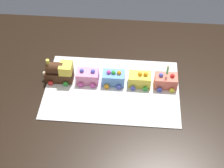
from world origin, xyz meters
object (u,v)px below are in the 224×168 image
at_px(cake_car_gondola_coral, 166,82).
at_px(birthday_candle, 168,71).
at_px(cake_car_hopper_lemon, 140,80).
at_px(dining_table, 109,98).
at_px(cake_car_flatbed_sky_blue, 113,78).
at_px(cake_locomotive, 59,72).
at_px(cake_car_tanker_bubblegum, 88,77).

height_order(cake_car_gondola_coral, birthday_candle, birthday_candle).
bearing_deg(cake_car_hopper_lemon, dining_table, 178.20).
distance_m(dining_table, cake_car_gondola_coral, 0.29).
bearing_deg(cake_car_flatbed_sky_blue, dining_table, 168.31).
distance_m(cake_car_gondola_coral, birthday_candle, 0.07).
distance_m(dining_table, cake_locomotive, 0.28).
bearing_deg(cake_car_hopper_lemon, cake_car_gondola_coral, 0.00).
relative_size(dining_table, cake_car_gondola_coral, 14.00).
bearing_deg(cake_locomotive, birthday_candle, 0.00).
xyz_separation_m(cake_car_hopper_lemon, cake_car_gondola_coral, (0.12, 0.00, 0.00)).
distance_m(cake_car_flatbed_sky_blue, cake_car_gondola_coral, 0.24).
bearing_deg(cake_locomotive, cake_car_hopper_lemon, -0.00).
bearing_deg(dining_table, cake_car_flatbed_sky_blue, -11.69).
relative_size(cake_car_gondola_coral, birthday_candle, 1.95).
relative_size(cake_locomotive, cake_car_gondola_coral, 1.40).
bearing_deg(birthday_candle, cake_car_gondola_coral, -0.00).
relative_size(cake_car_flatbed_sky_blue, birthday_candle, 1.95).
bearing_deg(birthday_candle, cake_car_tanker_bubblegum, -180.00).
distance_m(dining_table, birthday_candle, 0.33).
xyz_separation_m(cake_car_tanker_bubblegum, birthday_candle, (0.35, 0.00, 0.07)).
distance_m(dining_table, cake_car_tanker_bubblegum, 0.17).
xyz_separation_m(dining_table, cake_car_hopper_lemon, (0.14, -0.00, 0.14)).
relative_size(cake_car_tanker_bubblegum, cake_car_flatbed_sky_blue, 1.00).
relative_size(cake_car_flatbed_sky_blue, cake_car_gondola_coral, 1.00).
xyz_separation_m(cake_locomotive, cake_car_gondola_coral, (0.48, -0.00, -0.02)).
height_order(cake_locomotive, birthday_candle, birthday_candle).
height_order(cake_locomotive, cake_car_flatbed_sky_blue, cake_locomotive).
relative_size(dining_table, cake_car_tanker_bubblegum, 14.00).
xyz_separation_m(cake_locomotive, cake_car_hopper_lemon, (0.37, -0.00, -0.02)).
relative_size(cake_car_tanker_bubblegum, cake_car_hopper_lemon, 1.00).
xyz_separation_m(cake_car_tanker_bubblegum, cake_car_hopper_lemon, (0.24, 0.00, 0.00)).
xyz_separation_m(dining_table, birthday_candle, (0.26, -0.00, 0.21)).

